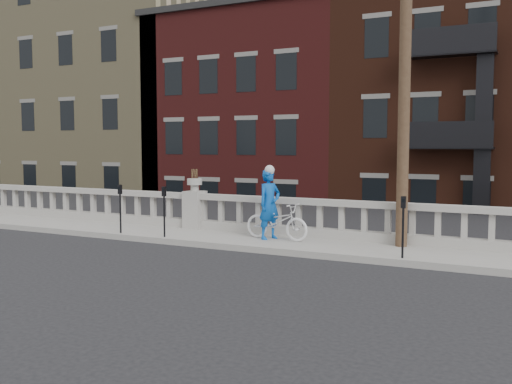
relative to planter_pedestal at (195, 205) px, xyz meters
The scene contains 11 objects.
ground 4.04m from the planter_pedestal, 90.00° to the right, with size 120.00×120.00×0.00m, color black.
sidewalk 1.21m from the planter_pedestal, 90.00° to the right, with size 32.00×2.20×0.15m, color gray.
balustrade 0.19m from the planter_pedestal, ahead, with size 28.00×0.34×1.03m.
planter_pedestal is the anchor object (origin of this frame).
lower_level 19.19m from the planter_pedestal, 88.31° to the left, with size 80.00×44.00×20.80m.
utility_pole 7.61m from the planter_pedestal, ahead, with size 1.60×0.28×10.00m.
parking_meter_c 2.23m from the planter_pedestal, 126.01° to the right, with size 0.10×0.09×1.36m.
parking_meter_d 1.82m from the planter_pedestal, 83.93° to the right, with size 0.10×0.09×1.36m.
parking_meter_e 6.79m from the planter_pedestal, 15.37° to the right, with size 0.10×0.09×1.36m.
bicycle 3.17m from the planter_pedestal, 14.81° to the right, with size 0.63×1.82×0.96m, color white.
cyclist 2.98m from the planter_pedestal, 16.07° to the right, with size 0.67×0.44×1.84m, color #0B4EAD.
Camera 1 is at (9.22, -10.30, 2.63)m, focal length 40.00 mm.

